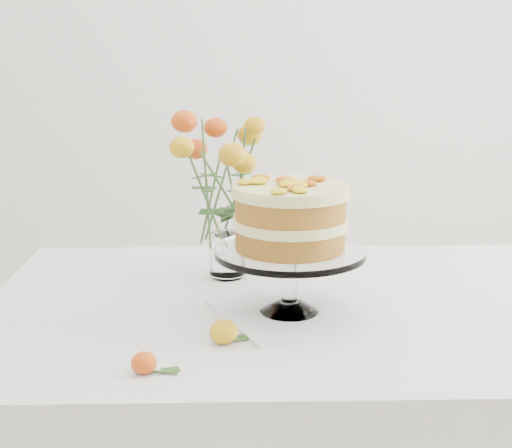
{
  "coord_description": "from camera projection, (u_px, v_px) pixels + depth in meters",
  "views": [
    {
      "loc": [
        -0.15,
        -1.5,
        1.31
      ],
      "look_at": [
        -0.11,
        0.05,
        0.92
      ],
      "focal_mm": 50.0,
      "sensor_mm": 36.0,
      "label": 1
    }
  ],
  "objects": [
    {
      "name": "stray_petal_c",
      "position": [
        322.0,
        332.0,
        1.42
      ],
      "size": [
        0.03,
        0.02,
        0.0
      ],
      "primitive_type": "ellipsoid",
      "color": "yellow",
      "rests_on": "table"
    },
    {
      "name": "loose_rose_far",
      "position": [
        144.0,
        363.0,
        1.24
      ],
      "size": [
        0.08,
        0.05,
        0.04
      ],
      "rotation": [
        0.0,
        0.0,
        -0.18
      ],
      "color": "red",
      "rests_on": "table"
    },
    {
      "name": "table",
      "position": [
        303.0,
        336.0,
        1.61
      ],
      "size": [
        1.43,
        0.93,
        0.76
      ],
      "color": "tan",
      "rests_on": "ground"
    },
    {
      "name": "napkin",
      "position": [
        289.0,
        313.0,
        1.51
      ],
      "size": [
        0.36,
        0.36,
        0.01
      ],
      "primitive_type": "cube",
      "rotation": [
        0.0,
        0.0,
        0.43
      ],
      "color": "white",
      "rests_on": "table"
    },
    {
      "name": "cake_stand",
      "position": [
        290.0,
        224.0,
        1.47
      ],
      "size": [
        0.32,
        0.32,
        0.29
      ],
      "rotation": [
        0.0,
        0.0,
        0.11
      ],
      "color": "white",
      "rests_on": "napkin"
    },
    {
      "name": "loose_rose_near",
      "position": [
        224.0,
        332.0,
        1.37
      ],
      "size": [
        0.1,
        0.06,
        0.05
      ],
      "rotation": [
        0.0,
        0.0,
        0.23
      ],
      "color": "orange",
      "rests_on": "table"
    },
    {
      "name": "stray_petal_a",
      "position": [
        251.0,
        318.0,
        1.49
      ],
      "size": [
        0.03,
        0.02,
        0.0
      ],
      "primitive_type": "ellipsoid",
      "color": "yellow",
      "rests_on": "table"
    },
    {
      "name": "stray_petal_b",
      "position": [
        300.0,
        325.0,
        1.46
      ],
      "size": [
        0.03,
        0.02,
        0.0
      ],
      "primitive_type": "ellipsoid",
      "color": "yellow",
      "rests_on": "table"
    },
    {
      "name": "rose_vase",
      "position": [
        226.0,
        173.0,
        1.7
      ],
      "size": [
        0.34,
        0.34,
        0.45
      ],
      "rotation": [
        0.0,
        0.0,
        0.2
      ],
      "color": "white",
      "rests_on": "table"
    }
  ]
}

